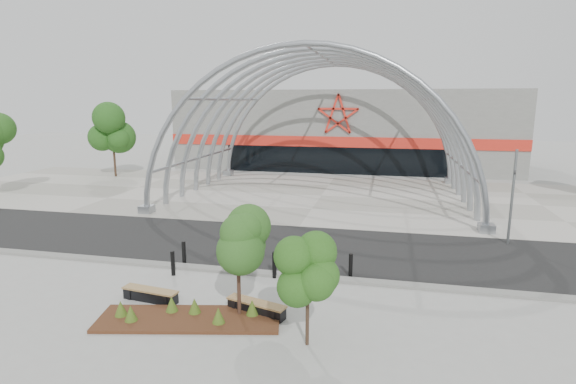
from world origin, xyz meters
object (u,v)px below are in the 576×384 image
at_px(bench_0, 151,295).
at_px(bollard_2, 274,265).
at_px(street_tree_1, 308,273).
at_px(bench_1, 256,308).
at_px(signal_pole, 512,195).
at_px(street_tree_0, 238,235).

height_order(bench_0, bollard_2, bollard_2).
xyz_separation_m(street_tree_1, bollard_2, (-2.15, 4.67, -1.67)).
height_order(bench_0, bench_1, bench_1).
bearing_deg(bench_1, bench_0, 177.59).
distance_m(signal_pole, bench_1, 14.28).
xyz_separation_m(bench_1, bollard_2, (-0.18, 3.16, 0.32)).
bearing_deg(street_tree_0, bollard_2, 84.69).
distance_m(bench_0, bench_1, 3.95).
xyz_separation_m(signal_pole, bench_0, (-14.00, -9.72, -2.23)).
xyz_separation_m(signal_pole, bench_1, (-10.05, -9.89, -2.23)).
relative_size(bench_1, bollard_2, 2.02).
bearing_deg(signal_pole, street_tree_1, -125.33).
bearing_deg(bollard_2, street_tree_1, -65.25).
bearing_deg(bench_1, street_tree_1, -37.32).
height_order(signal_pole, street_tree_1, signal_pole).
distance_m(signal_pole, bollard_2, 12.39).
bearing_deg(bench_0, bollard_2, 38.50).
relative_size(signal_pole, bench_1, 2.16).
bearing_deg(bench_0, street_tree_0, -7.33).
bearing_deg(signal_pole, street_tree_0, -136.07).
bearing_deg(street_tree_0, street_tree_1, -26.44).
distance_m(street_tree_0, bollard_2, 4.12).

